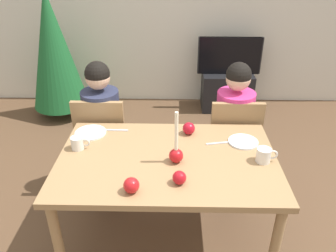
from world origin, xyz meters
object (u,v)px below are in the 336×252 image
at_px(chair_right, 232,141).
at_px(christmas_tree, 54,50).
at_px(plate_right, 243,142).
at_px(apple_by_left_plate, 179,178).
at_px(person_left_child, 103,131).
at_px(apple_by_right_mug, 189,128).
at_px(tv, 230,56).
at_px(chair_left, 103,139).
at_px(apple_near_candle, 131,185).
at_px(candle_centerpiece, 176,152).
at_px(mug_right, 264,155).
at_px(plate_left, 91,133).
at_px(mug_left, 78,143).
at_px(person_right_child, 233,133).
at_px(dining_table, 167,168).
at_px(tv_stand, 226,91).

relative_size(chair_right, christmas_tree, 0.55).
distance_m(plate_right, apple_by_left_plate, 0.63).
height_order(person_left_child, apple_by_right_mug, person_left_child).
bearing_deg(tv, chair_left, -126.85).
relative_size(person_left_child, apple_near_candle, 13.11).
distance_m(tv, apple_near_candle, 2.79).
height_order(candle_centerpiece, apple_by_left_plate, candle_centerpiece).
bearing_deg(chair_left, apple_near_candle, -69.10).
bearing_deg(candle_centerpiece, mug_right, 1.51).
bearing_deg(apple_by_left_plate, plate_left, 138.91).
bearing_deg(mug_left, person_right_child, 26.01).
height_order(chair_left, christmas_tree, christmas_tree).
distance_m(dining_table, apple_near_candle, 0.41).
bearing_deg(apple_by_right_mug, mug_left, -164.10).
distance_m(chair_right, tv_stand, 1.73).
distance_m(tv_stand, christmas_tree, 2.20).
bearing_deg(plate_left, chair_right, 16.08).
relative_size(dining_table, apple_near_candle, 15.66).
distance_m(person_right_child, candle_centerpiece, 0.87).
bearing_deg(christmas_tree, chair_left, -60.32).
distance_m(person_right_child, christmas_tree, 2.40).
xyz_separation_m(chair_left, apple_near_candle, (0.36, -0.94, 0.28)).
xyz_separation_m(dining_table, chair_left, (-0.55, 0.61, -0.15)).
bearing_deg(apple_near_candle, person_left_child, 110.26).
height_order(tv_stand, tv, tv).
bearing_deg(apple_near_candle, chair_left, 110.90).
relative_size(chair_left, mug_left, 7.16).
bearing_deg(mug_left, apple_near_candle, -46.75).
height_order(chair_left, apple_by_left_plate, chair_left).
relative_size(chair_left, mug_right, 6.70).
distance_m(person_left_child, apple_by_right_mug, 0.80).
height_order(dining_table, plate_left, plate_left).
xyz_separation_m(chair_right, apple_near_candle, (-0.71, -0.94, 0.28)).
bearing_deg(plate_left, tv, 57.48).
height_order(apple_near_candle, apple_by_right_mug, same).
bearing_deg(plate_left, tv_stand, 57.47).
relative_size(chair_right, apple_by_left_plate, 11.26).
relative_size(christmas_tree, apple_by_right_mug, 18.35).
distance_m(dining_table, plate_left, 0.64).
height_order(chair_left, mug_right, chair_left).
height_order(person_left_child, candle_centerpiece, person_left_child).
height_order(dining_table, apple_near_candle, apple_near_candle).
height_order(plate_left, plate_right, same).
xyz_separation_m(plate_left, mug_left, (-0.03, -0.20, 0.04)).
xyz_separation_m(chair_left, tv, (1.27, 1.69, 0.20)).
bearing_deg(plate_left, person_right_child, 17.64).
bearing_deg(plate_left, candle_centerpiece, -28.84).
xyz_separation_m(christmas_tree, candle_centerpiece, (1.44, -2.11, -0.02)).
distance_m(candle_centerpiece, apple_by_left_plate, 0.22).
bearing_deg(tv_stand, plate_left, -122.53).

